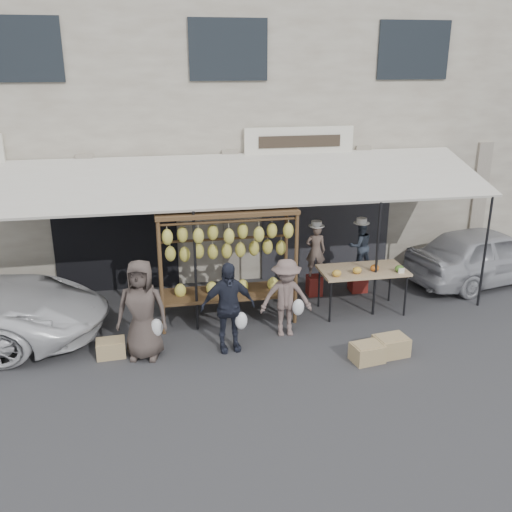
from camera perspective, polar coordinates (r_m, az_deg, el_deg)
The scene contains 16 objects.
ground_plane at distance 10.02m, azimuth 0.55°, elevation -9.72°, with size 90.00×90.00×0.00m, color #2D2D30.
shophouse at distance 15.24m, azimuth -4.38°, elevation 14.65°, with size 24.00×6.15×7.30m.
awning at distance 11.25m, azimuth -1.67°, elevation 7.54°, with size 10.00×2.35×2.92m.
banana_rack at distance 10.63m, azimuth -2.93°, elevation 1.23°, with size 2.60×0.90×2.24m.
produce_table at distance 11.42m, azimuth 10.69°, elevation -1.54°, with size 1.70×0.90×1.04m.
vendor_left at distance 12.07m, azimuth 5.97°, elevation 0.53°, with size 0.42×0.28×1.15m, color brown.
vendor_right at distance 12.40m, azimuth 10.37°, elevation 1.00°, with size 0.53×0.41×1.09m, color #2C3441.
customer_left at distance 9.73m, azimuth -11.34°, elevation -5.31°, with size 0.85×0.56×1.75m, color #463B36.
customer_mid at distance 9.82m, azimuth -2.83°, elevation -5.11°, with size 0.94×0.39×1.61m, color #212431.
customer_right at distance 10.36m, azimuth 3.01°, elevation -4.19°, with size 0.95×0.55×1.47m, color #6E5A54.
stool_left at distance 12.34m, azimuth 5.85°, elevation -2.94°, with size 0.30×0.30×0.43m, color maroon.
stool_right at distance 12.66m, azimuth 10.15°, elevation -2.40°, with size 0.35×0.35×0.49m, color maroon.
crate_near_a at distance 9.90m, azimuth 11.06°, elevation -9.47°, with size 0.52×0.39×0.31m, color tan.
crate_near_b at distance 10.18m, azimuth 13.35°, elevation -8.73°, with size 0.55×0.42×0.33m, color tan.
crate_far at distance 10.19m, azimuth -14.30°, elevation -8.92°, with size 0.48×0.37×0.29m, color tan.
sedan at distance 13.88m, azimuth 22.02°, elevation 0.14°, with size 1.52×3.77×1.29m, color #AEAEB3.
Camera 1 is at (-1.74, -8.59, 4.85)m, focal length 40.00 mm.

